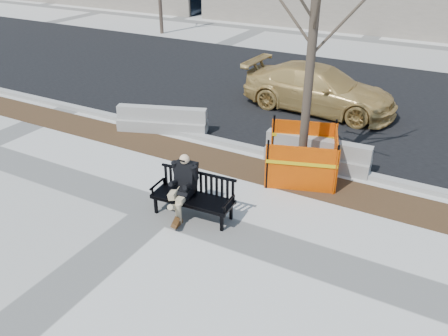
{
  "coord_description": "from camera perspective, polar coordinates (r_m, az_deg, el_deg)",
  "views": [
    {
      "loc": [
        5.15,
        -6.48,
        5.34
      ],
      "look_at": [
        1.16,
        0.76,
        0.95
      ],
      "focal_mm": 36.58,
      "sensor_mm": 36.0,
      "label": 1
    }
  ],
  "objects": [
    {
      "name": "ground",
      "position": [
        9.85,
        -8.08,
        -5.17
      ],
      "size": [
        120.0,
        120.0,
        0.0
      ],
      "primitive_type": "plane",
      "color": "beige",
      "rests_on": "ground"
    },
    {
      "name": "asphalt_street",
      "position": [
        16.98,
        9.86,
        9.26
      ],
      "size": [
        60.0,
        10.4,
        0.01
      ],
      "primitive_type": "cube",
      "color": "black",
      "rests_on": "ground"
    },
    {
      "name": "curb",
      "position": [
        12.45,
        1.55,
        2.87
      ],
      "size": [
        60.0,
        0.25,
        0.12
      ],
      "primitive_type": "cube",
      "color": "#9E9B93",
      "rests_on": "ground"
    },
    {
      "name": "jersey_barrier_left",
      "position": [
        13.6,
        -7.64,
        4.6
      ],
      "size": [
        2.65,
        1.39,
        0.75
      ],
      "primitive_type": null,
      "rotation": [
        0.0,
        0.0,
        0.35
      ],
      "color": "#A09D96",
      "rests_on": "ground"
    },
    {
      "name": "tree_fence",
      "position": [
        11.21,
        9.51,
        -0.88
      ],
      "size": [
        3.04,
        3.04,
        6.02
      ],
      "primitive_type": null,
      "rotation": [
        0.0,
        0.0,
        0.32
      ],
      "color": "#FA5900",
      "rests_on": "ground"
    },
    {
      "name": "mulch_strip",
      "position": [
        11.72,
        -0.6,
        0.9
      ],
      "size": [
        40.0,
        1.2,
        0.02
      ],
      "primitive_type": "cube",
      "color": "#47301C",
      "rests_on": "ground"
    },
    {
      "name": "seated_man",
      "position": [
        9.72,
        -4.94,
        -5.48
      ],
      "size": [
        0.63,
        0.97,
        1.31
      ],
      "primitive_type": null,
      "rotation": [
        0.0,
        0.0,
        0.07
      ],
      "color": "black",
      "rests_on": "ground"
    },
    {
      "name": "far_tree_left",
      "position": [
        26.99,
        -7.75,
        16.34
      ],
      "size": [
        2.68,
        2.68,
        5.99
      ],
      "primitive_type": null,
      "rotation": [
        0.0,
        0.0,
        0.24
      ],
      "color": "#4F3F33",
      "rests_on": "ground"
    },
    {
      "name": "jersey_barrier_right",
      "position": [
        11.74,
        11.39,
        0.33
      ],
      "size": [
        2.65,
        0.68,
        0.75
      ],
      "primitive_type": null,
      "rotation": [
        0.0,
        0.0,
        0.06
      ],
      "color": "gray",
      "rests_on": "ground"
    },
    {
      "name": "bench",
      "position": [
        9.58,
        -3.85,
        -5.95
      ],
      "size": [
        1.79,
        0.75,
        0.93
      ],
      "primitive_type": null,
      "rotation": [
        0.0,
        0.0,
        0.07
      ],
      "color": "black",
      "rests_on": "ground"
    },
    {
      "name": "sedan",
      "position": [
        15.42,
        11.54,
        7.14
      ],
      "size": [
        5.03,
        2.25,
        1.43
      ],
      "primitive_type": "imported",
      "rotation": [
        0.0,
        0.0,
        1.52
      ],
      "color": "tan",
      "rests_on": "ground"
    }
  ]
}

